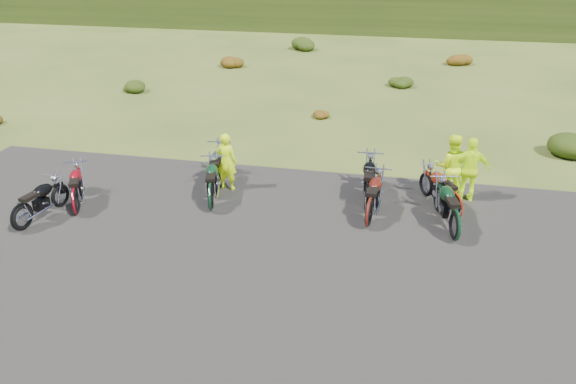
% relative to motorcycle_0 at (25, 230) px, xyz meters
% --- Properties ---
extents(ground, '(300.00, 300.00, 0.00)m').
position_rel_motorcycle_0_xyz_m(ground, '(5.99, 1.00, 0.00)').
color(ground, '#3D4C19').
rests_on(ground, ground).
extents(gravel_pad, '(20.00, 12.00, 0.04)m').
position_rel_motorcycle_0_xyz_m(gravel_pad, '(5.99, -1.00, 0.00)').
color(gravel_pad, black).
rests_on(gravel_pad, ground).
extents(shrub_1, '(1.03, 1.03, 0.61)m').
position_rel_motorcycle_0_xyz_m(shrub_1, '(-3.11, 12.30, 0.31)').
color(shrub_1, black).
rests_on(shrub_1, ground).
extents(shrub_2, '(1.30, 1.30, 0.77)m').
position_rel_motorcycle_0_xyz_m(shrub_2, '(-0.21, 17.60, 0.38)').
color(shrub_2, '#6C360D').
rests_on(shrub_2, ground).
extents(shrub_3, '(1.56, 1.56, 0.92)m').
position_rel_motorcycle_0_xyz_m(shrub_3, '(2.69, 22.90, 0.46)').
color(shrub_3, black).
rests_on(shrub_3, ground).
extents(shrub_4, '(0.77, 0.77, 0.45)m').
position_rel_motorcycle_0_xyz_m(shrub_4, '(5.59, 10.20, 0.23)').
color(shrub_4, '#6C360D').
rests_on(shrub_4, ground).
extents(shrub_5, '(1.03, 1.03, 0.61)m').
position_rel_motorcycle_0_xyz_m(shrub_5, '(8.49, 15.50, 0.31)').
color(shrub_5, black).
rests_on(shrub_5, ground).
extents(shrub_6, '(1.30, 1.30, 0.77)m').
position_rel_motorcycle_0_xyz_m(shrub_6, '(11.39, 20.80, 0.38)').
color(shrub_6, '#6C360D').
rests_on(shrub_6, ground).
extents(motorcycle_0, '(0.96, 2.03, 1.02)m').
position_rel_motorcycle_0_xyz_m(motorcycle_0, '(0.00, 0.00, 0.00)').
color(motorcycle_0, black).
rests_on(motorcycle_0, ground).
extents(motorcycle_1, '(1.43, 2.05, 1.02)m').
position_rel_motorcycle_0_xyz_m(motorcycle_1, '(0.79, 1.03, 0.00)').
color(motorcycle_1, maroon).
rests_on(motorcycle_1, ground).
extents(motorcycle_2, '(1.19, 2.16, 1.08)m').
position_rel_motorcycle_0_xyz_m(motorcycle_2, '(4.08, 1.94, 0.00)').
color(motorcycle_2, black).
rests_on(motorcycle_2, ground).
extents(motorcycle_3, '(1.03, 2.22, 1.12)m').
position_rel_motorcycle_0_xyz_m(motorcycle_3, '(3.85, 2.85, 0.00)').
color(motorcycle_3, silver).
rests_on(motorcycle_3, ground).
extents(motorcycle_4, '(0.88, 2.14, 1.09)m').
position_rel_motorcycle_0_xyz_m(motorcycle_4, '(8.12, 1.89, 0.00)').
color(motorcycle_4, '#57160E').
rests_on(motorcycle_4, ground).
extents(motorcycle_5, '(0.82, 2.22, 1.15)m').
position_rel_motorcycle_0_xyz_m(motorcycle_5, '(8.01, 2.73, 0.00)').
color(motorcycle_5, black).
rests_on(motorcycle_5, ground).
extents(motorcycle_6, '(1.59, 2.15, 1.08)m').
position_rel_motorcycle_0_xyz_m(motorcycle_6, '(10.16, 2.69, 0.00)').
color(motorcycle_6, maroon).
rests_on(motorcycle_6, ground).
extents(motorcycle_7, '(1.17, 2.25, 1.12)m').
position_rel_motorcycle_0_xyz_m(motorcycle_7, '(10.12, 1.64, 0.00)').
color(motorcycle_7, black).
rests_on(motorcycle_7, ground).
extents(person_middle, '(0.64, 0.47, 1.62)m').
position_rel_motorcycle_0_xyz_m(person_middle, '(4.10, 3.27, 0.81)').
color(person_middle, '#CCF40C').
rests_on(person_middle, ground).
extents(person_right_a, '(0.88, 0.70, 1.77)m').
position_rel_motorcycle_0_xyz_m(person_right_a, '(10.08, 3.99, 0.89)').
color(person_right_a, '#CCF40C').
rests_on(person_right_a, ground).
extents(person_right_b, '(1.06, 0.54, 1.75)m').
position_rel_motorcycle_0_xyz_m(person_right_b, '(10.57, 3.89, 0.87)').
color(person_right_b, '#CCF40C').
rests_on(person_right_b, ground).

